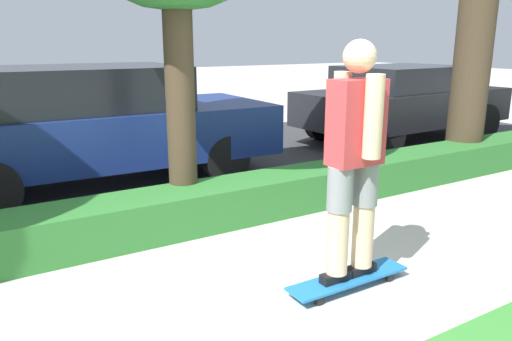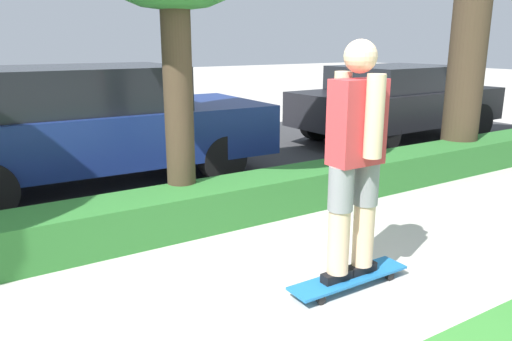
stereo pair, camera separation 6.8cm
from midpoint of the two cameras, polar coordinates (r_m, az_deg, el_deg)
The scene contains 7 objects.
ground_plane at distance 3.86m, azimuth 2.22°, elevation -14.18°, with size 60.00×60.00×0.00m, color #BCB7AD.
street_asphalt at distance 7.49m, azimuth -15.82°, elevation -0.25°, with size 18.12×5.00×0.01m.
hedge_row at distance 5.07m, azimuth -7.82°, elevation -4.49°, with size 18.12×0.60×0.42m.
skateboard at distance 4.02m, azimuth 10.98°, elevation -12.06°, with size 1.04×0.24×0.09m.
skater_person at distance 3.69m, azimuth 11.71°, elevation 1.52°, with size 0.51×0.46×1.78m.
parked_car_middle at distance 6.95m, azimuth -17.50°, elevation 5.20°, with size 4.61×2.08×1.54m.
parked_car_rear at distance 9.84m, azimuth 16.60°, elevation 7.64°, with size 4.17×1.97×1.41m.
Camera 1 is at (-1.86, -2.83, 1.87)m, focal length 35.00 mm.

